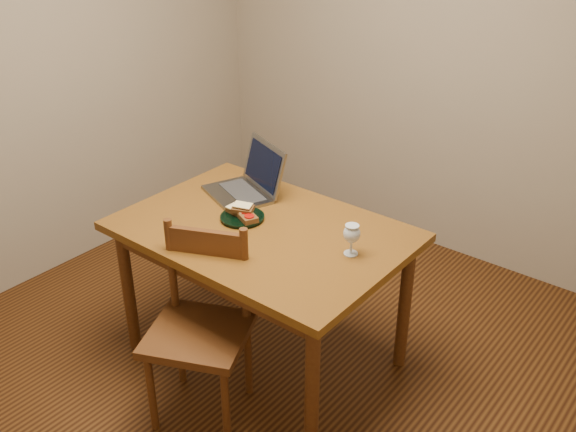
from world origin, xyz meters
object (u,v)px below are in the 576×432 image
Objects in this scene: milk_glass at (351,240)px; laptop at (250,181)px; chair at (199,321)px; table at (263,244)px; plate at (242,218)px.

laptop reaches higher than milk_glass.
milk_glass reaches higher than chair.
chair is 3.83× the size of milk_glass.
laptop is (-0.73, 0.18, -0.00)m from milk_glass.
laptop is (-0.29, 0.24, 0.15)m from table.
table is 0.48m from chair.
chair is (0.02, -0.44, -0.17)m from table.
table is 6.22× the size of plate.
milk_glass is (0.45, 0.06, 0.16)m from table.
table is at bearing -1.98° from plate.
milk_glass is (0.57, 0.06, 0.06)m from plate.
laptop is at bearing 166.26° from milk_glass.
milk_glass is at bearing 7.75° from table.
laptop is (-0.16, 0.24, 0.06)m from plate.
chair is 0.82m from laptop.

